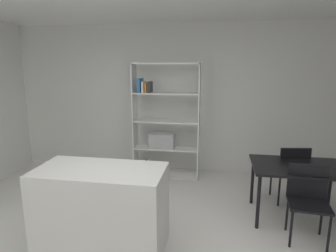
% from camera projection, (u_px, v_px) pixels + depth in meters
% --- Properties ---
extents(back_partition, '(7.02, 0.06, 2.73)m').
position_uv_depth(back_partition, '(168.00, 99.00, 5.54)').
color(back_partition, silver).
rests_on(back_partition, ground_plane).
extents(kitchen_island, '(1.38, 0.70, 0.93)m').
position_uv_depth(kitchen_island, '(102.00, 209.00, 3.21)').
color(kitchen_island, silver).
rests_on(kitchen_island, ground_plane).
extents(open_bookshelf, '(1.17, 0.30, 2.03)m').
position_uv_depth(open_bookshelf, '(162.00, 128.00, 5.23)').
color(open_bookshelf, white).
rests_on(open_bookshelf, ground_plane).
extents(dining_table, '(1.17, 0.80, 0.73)m').
position_uv_depth(dining_table, '(299.00, 171.00, 3.79)').
color(dining_table, black).
rests_on(dining_table, ground_plane).
extents(dining_chair_near, '(0.48, 0.45, 0.87)m').
position_uv_depth(dining_chair_near, '(308.00, 195.00, 3.40)').
color(dining_chair_near, black).
rests_on(dining_chair_near, ground_plane).
extents(dining_chair_far, '(0.48, 0.49, 0.88)m').
position_uv_depth(dining_chair_far, '(291.00, 169.00, 4.23)').
color(dining_chair_far, black).
rests_on(dining_chair_far, ground_plane).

